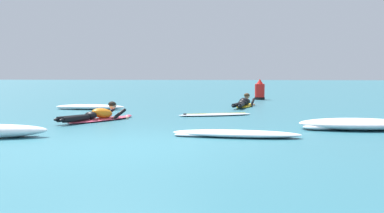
% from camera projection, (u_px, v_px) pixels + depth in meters
% --- Properties ---
extents(ground_plane, '(120.00, 120.00, 0.00)m').
position_uv_depth(ground_plane, '(186.00, 105.00, 17.59)').
color(ground_plane, '#2D6B7A').
extents(surfer_near, '(1.62, 2.44, 0.55)m').
position_uv_depth(surfer_near, '(98.00, 116.00, 11.64)').
color(surfer_near, '#E54C66').
rests_on(surfer_near, ground).
extents(surfer_far, '(0.94, 2.55, 0.55)m').
position_uv_depth(surfer_far, '(244.00, 103.00, 16.39)').
color(surfer_far, yellow).
rests_on(surfer_far, ground).
extents(drifting_surfboard, '(2.28, 1.27, 0.16)m').
position_uv_depth(drifting_surfboard, '(215.00, 114.00, 13.10)').
color(drifting_surfboard, silver).
rests_on(drifting_surfboard, ground).
extents(whitewater_front, '(2.44, 0.58, 0.18)m').
position_uv_depth(whitewater_front, '(90.00, 107.00, 15.28)').
color(whitewater_front, white).
rests_on(whitewater_front, ground).
extents(whitewater_mid_left, '(2.59, 0.77, 0.14)m').
position_uv_depth(whitewater_mid_left, '(236.00, 134.00, 8.74)').
color(whitewater_mid_left, white).
rests_on(whitewater_mid_left, ground).
extents(whitewater_mid_right, '(2.51, 1.05, 0.25)m').
position_uv_depth(whitewater_mid_right, '(356.00, 124.00, 9.91)').
color(whitewater_mid_right, white).
rests_on(whitewater_mid_right, ground).
extents(channel_marker_buoy, '(0.48, 0.48, 0.98)m').
position_uv_depth(channel_marker_buoy, '(260.00, 91.00, 20.91)').
color(channel_marker_buoy, red).
rests_on(channel_marker_buoy, ground).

